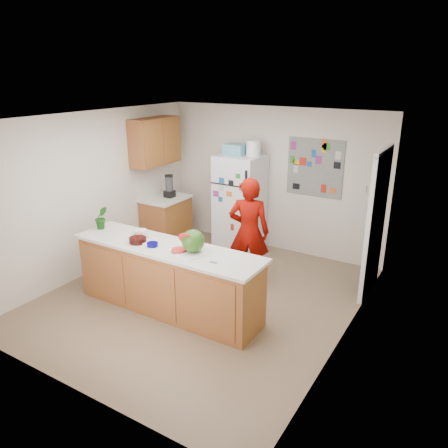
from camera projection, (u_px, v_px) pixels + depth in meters
The scene contains 26 objects.
floor at pixel (202, 298), 6.23m from camera, with size 4.00×4.50×0.02m, color brown.
wall_back at pixel (273, 180), 7.63m from camera, with size 4.00×0.02×2.50m, color beige.
wall_left at pixel (94, 193), 6.79m from camera, with size 0.02×4.50×2.50m, color beige.
wall_right at pixel (351, 243), 4.82m from camera, with size 0.02×4.50×2.50m, color beige.
ceiling at pixel (199, 117), 5.39m from camera, with size 4.00×4.50×0.02m, color white.
doorway at pixel (377, 225), 6.08m from camera, with size 0.03×0.85×2.04m, color black.
peninsula_base at pixel (168, 280), 5.77m from camera, with size 2.60×0.62×0.88m, color brown.
peninsula_top at pixel (166, 248), 5.62m from camera, with size 2.68×0.70×0.04m, color silver.
side_counter_base at pixel (167, 222), 8.00m from camera, with size 0.60×0.80×0.86m, color brown.
side_counter_top at pixel (165, 199), 7.85m from camera, with size 0.64×0.84×0.04m, color silver.
upper_cabinets at pixel (155, 141), 7.53m from camera, with size 0.35×1.00×0.80m, color brown.
refrigerator at pixel (240, 203), 7.68m from camera, with size 0.75×0.70×1.70m, color silver.
fridge_top_bin at pixel (235, 149), 7.41m from camera, with size 0.35×0.28×0.18m, color #5999B2.
photo_collage at pixel (315, 168), 7.15m from camera, with size 0.95×0.01×0.95m, color slate.
person at pixel (249, 232), 6.38m from camera, with size 0.60×0.39×1.64m, color #720802.
blender_appliance at pixel (169, 187), 7.80m from camera, with size 0.14×0.14×0.38m, color black.
cutting_board at pixel (188, 252), 5.43m from camera, with size 0.44×0.33×0.01m, color silver.
watermelon at pixel (193, 241), 5.36m from camera, with size 0.29×0.29×0.29m, color #236215.
watermelon_slice at pixel (179, 250), 5.43m from camera, with size 0.19×0.19×0.02m, color red.
cherry_bowl at pixel (138, 240), 5.72m from camera, with size 0.22×0.22×0.07m, color black.
white_bowl at pixel (141, 232), 6.02m from camera, with size 0.17×0.17×0.06m, color white.
cobalt_bowl at pixel (152, 244), 5.60m from camera, with size 0.14×0.14×0.05m, color #020155.
plate at pixel (139, 237), 5.90m from camera, with size 0.27×0.27×0.02m, color beige.
paper_towel at pixel (142, 241), 5.75m from camera, with size 0.19×0.17×0.02m, color silver.
keys at pixel (213, 262), 5.12m from camera, with size 0.09×0.04×0.01m, color gray.
potted_plant at pixel (101, 217), 6.19m from camera, with size 0.18×0.15×0.33m, color #0C490D.
Camera 1 is at (3.14, -4.56, 3.05)m, focal length 35.00 mm.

